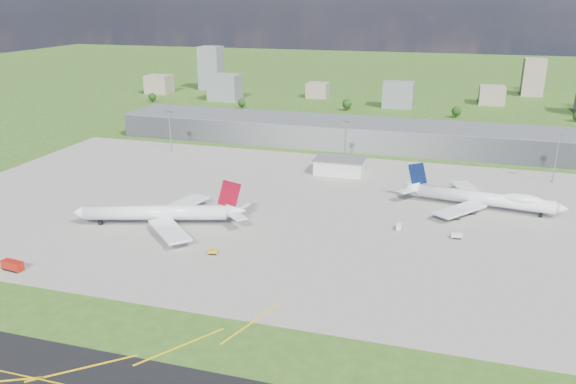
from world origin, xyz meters
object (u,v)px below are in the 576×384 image
(airliner_red_twin, at_px, (162,213))
(airliner_blue_quad, at_px, (485,199))
(van_white_far, at_px, (456,236))
(van_white_near, at_px, (399,227))
(fire_truck, at_px, (13,266))
(tug_yellow, at_px, (213,252))

(airliner_red_twin, height_order, airliner_blue_quad, airliner_red_twin)
(airliner_blue_quad, xyz_separation_m, van_white_far, (-11.63, -37.88, -4.05))
(airliner_blue_quad, distance_m, van_white_near, 49.41)
(fire_truck, xyz_separation_m, van_white_near, (127.35, 75.86, -0.59))
(airliner_red_twin, relative_size, tug_yellow, 18.19)
(van_white_near, bearing_deg, fire_truck, 119.91)
(van_white_near, bearing_deg, tug_yellow, 123.23)
(van_white_near, height_order, van_white_far, van_white_near)
(fire_truck, bearing_deg, van_white_far, 32.27)
(airliner_red_twin, height_order, van_white_near, airliner_red_twin)
(tug_yellow, bearing_deg, van_white_far, 10.83)
(fire_truck, distance_m, van_white_near, 148.23)
(fire_truck, height_order, van_white_near, fire_truck)
(airliner_red_twin, height_order, fire_truck, airliner_red_twin)
(tug_yellow, xyz_separation_m, van_white_far, (87.76, 40.94, 0.24))
(fire_truck, bearing_deg, airliner_blue_quad, 40.77)
(fire_truck, bearing_deg, van_white_near, 37.17)
(airliner_red_twin, relative_size, van_white_far, 15.60)
(fire_truck, bearing_deg, tug_yellow, 33.47)
(van_white_near, relative_size, van_white_far, 0.98)
(airliner_red_twin, bearing_deg, airliner_blue_quad, -172.43)
(airliner_red_twin, distance_m, airliner_blue_quad, 143.69)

